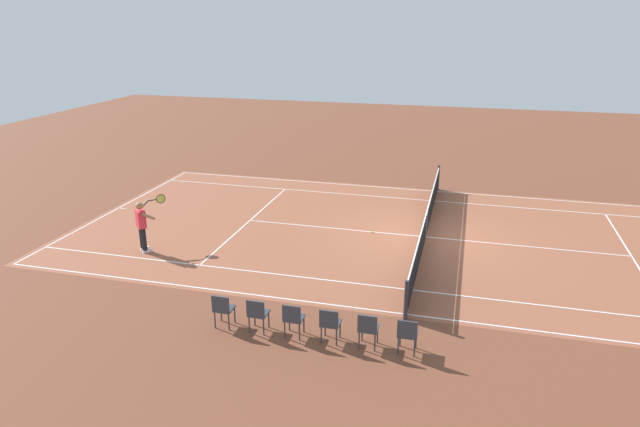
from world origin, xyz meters
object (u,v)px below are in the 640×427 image
spectator_chair_3 (293,317)px  tennis_net (426,223)px  spectator_chair_1 (368,328)px  spectator_chair_5 (223,308)px  spectator_chair_4 (257,313)px  tennis_player_near (142,224)px  spectator_chair_2 (330,322)px  spectator_chair_0 (407,333)px  tennis_ball (372,232)px

spectator_chair_3 → tennis_net: bearing=-108.6°
spectator_chair_1 → spectator_chair_5: bearing=0.0°
spectator_chair_1 → spectator_chair_4: (2.65, 0.00, 0.00)m
tennis_player_near → spectator_chair_5: tennis_player_near is taller
tennis_player_near → spectator_chair_2: size_ratio=1.93×
tennis_net → spectator_chair_1: bearing=84.7°
spectator_chair_1 → spectator_chair_5: (3.53, 0.00, 0.00)m
spectator_chair_5 → spectator_chair_0: bearing=180.0°
spectator_chair_0 → spectator_chair_1: bearing=0.0°
tennis_net → spectator_chair_1: 7.29m
spectator_chair_5 → tennis_player_near: bearing=-40.2°
tennis_net → tennis_player_near: 9.30m
tennis_ball → spectator_chair_3: bearing=85.1°
tennis_player_near → spectator_chair_5: 5.76m
spectator_chair_5 → tennis_ball: bearing=-108.4°
spectator_chair_4 → tennis_ball: bearing=-101.8°
tennis_ball → spectator_chair_4: spectator_chair_4 is taller
tennis_net → spectator_chair_3: size_ratio=13.30×
tennis_net → spectator_chair_2: tennis_net is taller
spectator_chair_0 → spectator_chair_2: (1.77, 0.00, 0.00)m
spectator_chair_0 → spectator_chair_5: bearing=0.0°
tennis_ball → spectator_chair_0: spectator_chair_0 is taller
tennis_net → spectator_chair_4: 7.98m
tennis_net → spectator_chair_2: size_ratio=13.30×
spectator_chair_2 → spectator_chair_3: bearing=0.0°
spectator_chair_2 → spectator_chair_5: same height
spectator_chair_0 → tennis_player_near: bearing=-22.9°
spectator_chair_0 → spectator_chair_3: bearing=0.0°
spectator_chair_3 → tennis_ball: bearing=-94.9°
spectator_chair_3 → spectator_chair_5: bearing=0.0°
spectator_chair_0 → spectator_chair_3: (2.65, 0.00, 0.00)m
spectator_chair_0 → spectator_chair_3: size_ratio=1.00×
spectator_chair_0 → spectator_chair_2: 1.77m
spectator_chair_4 → spectator_chair_1: bearing=180.0°
tennis_player_near → spectator_chair_5: (-4.38, 3.71, -0.41)m
tennis_player_near → tennis_ball: size_ratio=25.71×
spectator_chair_3 → spectator_chair_1: bearing=180.0°
tennis_net → tennis_player_near: (8.59, 3.55, 0.44)m
tennis_player_near → spectator_chair_4: tennis_player_near is taller
tennis_net → spectator_chair_3: tennis_net is taller
tennis_player_near → spectator_chair_2: 7.96m
spectator_chair_0 → spectator_chair_1: size_ratio=1.00×
tennis_ball → spectator_chair_2: 7.18m
spectator_chair_1 → spectator_chair_4: bearing=0.0°
spectator_chair_1 → spectator_chair_3: 1.77m
spectator_chair_3 → tennis_player_near: bearing=-31.1°
tennis_player_near → spectator_chair_2: tennis_player_near is taller
spectator_chair_2 → spectator_chair_0: bearing=180.0°
spectator_chair_1 → spectator_chair_5: size_ratio=1.00×
spectator_chair_1 → spectator_chair_5: 3.53m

